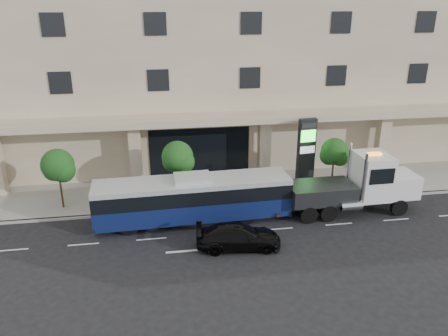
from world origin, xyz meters
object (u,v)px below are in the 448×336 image
object	(u,v)px
tow_truck	(358,186)
signage_pylon	(306,153)
black_sedan	(239,236)
city_bus	(193,198)

from	to	relation	value
tow_truck	signage_pylon	size ratio (longest dim) A/B	1.88
black_sedan	signage_pylon	distance (m)	10.47
signage_pylon	city_bus	bearing A→B (deg)	-163.41
city_bus	signage_pylon	xyz separation A→B (m)	(8.92, 4.04, 1.24)
city_bus	tow_truck	distance (m)	11.15
city_bus	black_sedan	size ratio (longest dim) A/B	2.58
black_sedan	signage_pylon	world-z (taller)	signage_pylon
tow_truck	city_bus	bearing A→B (deg)	177.49
black_sedan	signage_pylon	size ratio (longest dim) A/B	0.92
tow_truck	signage_pylon	distance (m)	5.02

